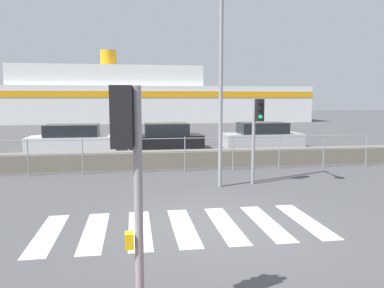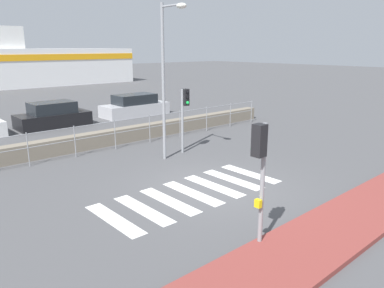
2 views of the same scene
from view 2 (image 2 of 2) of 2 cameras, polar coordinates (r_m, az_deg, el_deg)
name	(u,v)px [view 2 (image 2 of 2)]	position (r m, az deg, el deg)	size (l,w,h in m)	color
ground_plane	(213,186)	(12.02, 3.16, -6.45)	(160.00, 160.00, 0.00)	#4C4C4F
sidewalk_brick	(333,230)	(9.78, 20.72, -12.17)	(24.00, 1.80, 0.12)	brown
crosswalk	(192,193)	(11.46, 0.06, -7.47)	(5.85, 2.40, 0.01)	silver
seawall	(105,138)	(17.25, -13.06, 0.87)	(20.23, 0.55, 0.68)	slate
harbor_fence	(115,130)	(16.39, -11.68, 2.06)	(18.25, 0.04, 1.30)	gray
traffic_light_near	(260,160)	(7.92, 10.30, -2.42)	(0.34, 0.32, 2.79)	gray
traffic_light_far	(184,106)	(15.39, -1.16, 5.77)	(0.34, 0.32, 2.66)	gray
streetlamp	(167,65)	(14.10, -3.77, 11.95)	(0.32, 1.37, 5.86)	gray
parked_car_black	(53,116)	(22.23, -20.42, 4.01)	(3.87, 1.77, 1.38)	black
parked_car_silver	(135,106)	(24.65, -8.70, 5.69)	(4.38, 1.74, 1.37)	#BCBCC1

